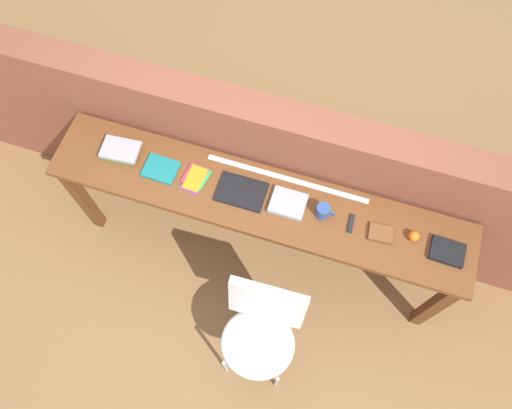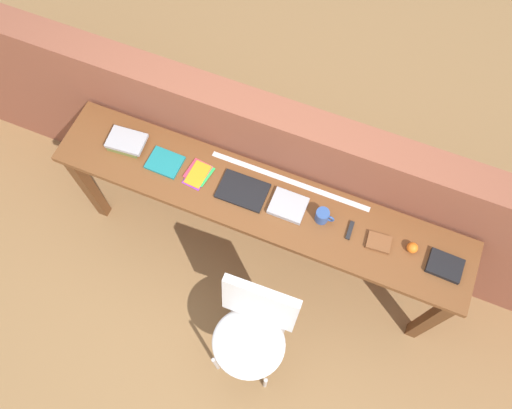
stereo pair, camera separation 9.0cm
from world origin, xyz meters
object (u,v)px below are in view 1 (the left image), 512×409
object	(u,v)px
magazine_cycling	(161,169)
book_open_centre	(242,192)
multitool_folded	(351,223)
mug	(323,211)
pamphlet_pile_colourful	(196,178)
sports_ball_small	(414,236)
book_repair_rightmost	(447,252)
book_stack_leftmost	(120,151)
chair_white_moulded	(261,330)
leather_journal_brown	(381,233)

from	to	relation	value
magazine_cycling	book_open_centre	size ratio (longest dim) A/B	0.71
multitool_folded	mug	bearing A→B (deg)	177.32
pamphlet_pile_colourful	multitool_folded	xyz separation A→B (m)	(0.93, -0.00, 0.00)
mug	sports_ball_small	world-z (taller)	mug
pamphlet_pile_colourful	book_repair_rightmost	distance (m)	1.46
pamphlet_pile_colourful	sports_ball_small	world-z (taller)	sports_ball_small
book_stack_leftmost	book_repair_rightmost	world-z (taller)	book_stack_leftmost
book_open_centre	multitool_folded	world-z (taller)	book_open_centre
book_stack_leftmost	book_open_centre	distance (m)	0.77
book_open_centre	multitool_folded	distance (m)	0.65
chair_white_moulded	mug	xyz separation A→B (m)	(0.15, 0.66, 0.40)
chair_white_moulded	book_stack_leftmost	bearing A→B (deg)	148.26
chair_white_moulded	book_repair_rightmost	world-z (taller)	book_repair_rightmost
magazine_cycling	mug	xyz separation A→B (m)	(0.98, 0.01, 0.04)
leather_journal_brown	book_open_centre	bearing A→B (deg)	174.42
book_open_centre	leather_journal_brown	size ratio (longest dim) A/B	2.15
book_stack_leftmost	sports_ball_small	xyz separation A→B (m)	(1.75, -0.00, 0.00)
book_open_centre	sports_ball_small	bearing A→B (deg)	0.74
sports_ball_small	multitool_folded	bearing A→B (deg)	-176.44
book_stack_leftmost	multitool_folded	distance (m)	1.41
book_open_centre	mug	bearing A→B (deg)	0.44
leather_journal_brown	sports_ball_small	distance (m)	0.18
chair_white_moulded	magazine_cycling	xyz separation A→B (m)	(-0.82, 0.65, 0.36)
chair_white_moulded	leather_journal_brown	bearing A→B (deg)	52.60
book_stack_leftmost	pamphlet_pile_colourful	world-z (taller)	book_stack_leftmost
mug	sports_ball_small	xyz separation A→B (m)	(0.51, 0.01, -0.01)
book_open_centre	sports_ball_small	xyz separation A→B (m)	(0.99, 0.02, 0.02)
magazine_cycling	pamphlet_pile_colourful	distance (m)	0.22
chair_white_moulded	multitool_folded	distance (m)	0.81
magazine_cycling	book_repair_rightmost	bearing A→B (deg)	1.14
pamphlet_pile_colourful	mug	bearing A→B (deg)	0.26
mug	leather_journal_brown	xyz separation A→B (m)	(0.34, -0.02, -0.03)
book_open_centre	leather_journal_brown	xyz separation A→B (m)	(0.81, -0.01, 0.00)
chair_white_moulded	book_open_centre	bearing A→B (deg)	116.58
book_stack_leftmost	leather_journal_brown	bearing A→B (deg)	-1.26
book_open_centre	leather_journal_brown	world-z (taller)	leather_journal_brown
book_open_centre	mug	world-z (taller)	mug
book_open_centre	mug	xyz separation A→B (m)	(0.48, 0.01, 0.04)
magazine_cycling	book_open_centre	xyz separation A→B (m)	(0.50, 0.00, 0.00)
mug	book_stack_leftmost	bearing A→B (deg)	179.23
book_stack_leftmost	book_repair_rightmost	size ratio (longest dim) A/B	1.27
chair_white_moulded	multitool_folded	xyz separation A→B (m)	(0.32, 0.65, 0.36)
book_stack_leftmost	leather_journal_brown	distance (m)	1.58
book_open_centre	mug	size ratio (longest dim) A/B	2.54
pamphlet_pile_colourful	sports_ball_small	distance (m)	1.27
magazine_cycling	book_open_centre	distance (m)	0.50
book_repair_rightmost	book_stack_leftmost	bearing A→B (deg)	-179.40
chair_white_moulded	multitool_folded	size ratio (longest dim) A/B	8.10
sports_ball_small	book_repair_rightmost	size ratio (longest dim) A/B	0.33
magazine_cycling	leather_journal_brown	size ratio (longest dim) A/B	1.52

